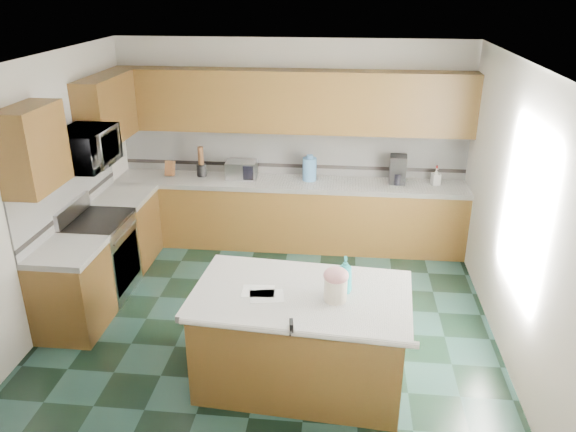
# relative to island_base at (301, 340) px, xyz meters

# --- Properties ---
(floor) EXTENTS (4.60, 4.60, 0.00)m
(floor) POSITION_rel_island_base_xyz_m (-0.39, 0.82, -0.43)
(floor) COLOR black
(floor) RESTS_ON ground
(ceiling) EXTENTS (4.60, 4.60, 0.00)m
(ceiling) POSITION_rel_island_base_xyz_m (-0.39, 0.82, 2.27)
(ceiling) COLOR white
(ceiling) RESTS_ON ground
(wall_back) EXTENTS (4.60, 0.04, 2.70)m
(wall_back) POSITION_rel_island_base_xyz_m (-0.39, 3.14, 0.92)
(wall_back) COLOR silver
(wall_back) RESTS_ON ground
(wall_front) EXTENTS (4.60, 0.04, 2.70)m
(wall_front) POSITION_rel_island_base_xyz_m (-0.39, -1.50, 0.92)
(wall_front) COLOR silver
(wall_front) RESTS_ON ground
(wall_left) EXTENTS (0.04, 4.60, 2.70)m
(wall_left) POSITION_rel_island_base_xyz_m (-2.71, 0.82, 0.92)
(wall_left) COLOR silver
(wall_left) RESTS_ON ground
(wall_right) EXTENTS (0.04, 4.60, 2.70)m
(wall_right) POSITION_rel_island_base_xyz_m (1.93, 0.82, 0.92)
(wall_right) COLOR silver
(wall_right) RESTS_ON ground
(back_base_cab) EXTENTS (4.60, 0.60, 0.86)m
(back_base_cab) POSITION_rel_island_base_xyz_m (-0.39, 2.82, 0.00)
(back_base_cab) COLOR #31200D
(back_base_cab) RESTS_ON ground
(back_countertop) EXTENTS (4.60, 0.64, 0.06)m
(back_countertop) POSITION_rel_island_base_xyz_m (-0.39, 2.82, 0.46)
(back_countertop) COLOR white
(back_countertop) RESTS_ON back_base_cab
(back_upper_cab) EXTENTS (4.60, 0.33, 0.78)m
(back_upper_cab) POSITION_rel_island_base_xyz_m (-0.39, 2.95, 1.51)
(back_upper_cab) COLOR #31200D
(back_upper_cab) RESTS_ON wall_back
(back_backsplash) EXTENTS (4.60, 0.02, 0.63)m
(back_backsplash) POSITION_rel_island_base_xyz_m (-0.39, 3.11, 0.81)
(back_backsplash) COLOR silver
(back_backsplash) RESTS_ON back_countertop
(back_accent_band) EXTENTS (4.60, 0.01, 0.05)m
(back_accent_band) POSITION_rel_island_base_xyz_m (-0.39, 3.10, 0.61)
(back_accent_band) COLOR black
(back_accent_band) RESTS_ON back_countertop
(left_base_cab_rear) EXTENTS (0.60, 0.82, 0.86)m
(left_base_cab_rear) POSITION_rel_island_base_xyz_m (-2.39, 2.11, 0.00)
(left_base_cab_rear) COLOR #31200D
(left_base_cab_rear) RESTS_ON ground
(left_counter_rear) EXTENTS (0.64, 0.82, 0.06)m
(left_counter_rear) POSITION_rel_island_base_xyz_m (-2.39, 2.11, 0.46)
(left_counter_rear) COLOR white
(left_counter_rear) RESTS_ON left_base_cab_rear
(left_base_cab_front) EXTENTS (0.60, 0.72, 0.86)m
(left_base_cab_front) POSITION_rel_island_base_xyz_m (-2.39, 0.58, 0.00)
(left_base_cab_front) COLOR #31200D
(left_base_cab_front) RESTS_ON ground
(left_counter_front) EXTENTS (0.64, 0.72, 0.06)m
(left_counter_front) POSITION_rel_island_base_xyz_m (-2.39, 0.58, 0.46)
(left_counter_front) COLOR white
(left_counter_front) RESTS_ON left_base_cab_front
(left_backsplash) EXTENTS (0.02, 2.30, 0.63)m
(left_backsplash) POSITION_rel_island_base_xyz_m (-2.68, 1.37, 0.81)
(left_backsplash) COLOR silver
(left_backsplash) RESTS_ON wall_left
(left_accent_band) EXTENTS (0.01, 2.30, 0.05)m
(left_accent_band) POSITION_rel_island_base_xyz_m (-2.67, 1.37, 0.61)
(left_accent_band) COLOR black
(left_accent_band) RESTS_ON wall_left
(left_upper_cab_rear) EXTENTS (0.33, 1.09, 0.78)m
(left_upper_cab_rear) POSITION_rel_island_base_xyz_m (-2.52, 2.24, 1.51)
(left_upper_cab_rear) COLOR #31200D
(left_upper_cab_rear) RESTS_ON wall_left
(left_upper_cab_front) EXTENTS (0.33, 0.72, 0.78)m
(left_upper_cab_front) POSITION_rel_island_base_xyz_m (-2.52, 0.58, 1.51)
(left_upper_cab_front) COLOR #31200D
(left_upper_cab_front) RESTS_ON wall_left
(range_body) EXTENTS (0.60, 0.76, 0.88)m
(range_body) POSITION_rel_island_base_xyz_m (-2.39, 1.32, 0.01)
(range_body) COLOR #B7B7BC
(range_body) RESTS_ON ground
(range_oven_door) EXTENTS (0.02, 0.68, 0.55)m
(range_oven_door) POSITION_rel_island_base_xyz_m (-2.10, 1.32, -0.03)
(range_oven_door) COLOR black
(range_oven_door) RESTS_ON range_body
(range_cooktop) EXTENTS (0.62, 0.78, 0.04)m
(range_cooktop) POSITION_rel_island_base_xyz_m (-2.39, 1.32, 0.47)
(range_cooktop) COLOR black
(range_cooktop) RESTS_ON range_body
(range_handle) EXTENTS (0.02, 0.66, 0.02)m
(range_handle) POSITION_rel_island_base_xyz_m (-2.07, 1.32, 0.35)
(range_handle) COLOR #B7B7BC
(range_handle) RESTS_ON range_body
(range_backguard) EXTENTS (0.06, 0.76, 0.18)m
(range_backguard) POSITION_rel_island_base_xyz_m (-2.65, 1.32, 0.59)
(range_backguard) COLOR #B7B7BC
(range_backguard) RESTS_ON range_body
(microwave) EXTENTS (0.50, 0.73, 0.41)m
(microwave) POSITION_rel_island_base_xyz_m (-2.39, 1.32, 1.30)
(microwave) COLOR #B7B7BC
(microwave) RESTS_ON wall_left
(island_base) EXTENTS (1.81, 1.13, 0.86)m
(island_base) POSITION_rel_island_base_xyz_m (0.00, 0.00, 0.00)
(island_base) COLOR #31200D
(island_base) RESTS_ON ground
(island_top) EXTENTS (1.92, 1.23, 0.06)m
(island_top) POSITION_rel_island_base_xyz_m (0.00, 0.00, 0.46)
(island_top) COLOR white
(island_top) RESTS_ON island_base
(island_bullnose) EXTENTS (1.84, 0.20, 0.06)m
(island_bullnose) POSITION_rel_island_base_xyz_m (0.00, -0.55, 0.46)
(island_bullnose) COLOR white
(island_bullnose) RESTS_ON island_base
(treat_jar) EXTENTS (0.23, 0.23, 0.20)m
(treat_jar) POSITION_rel_island_base_xyz_m (0.29, -0.09, 0.59)
(treat_jar) COLOR #F4E7CE
(treat_jar) RESTS_ON island_top
(treat_jar_lid) EXTENTS (0.21, 0.21, 0.13)m
(treat_jar_lid) POSITION_rel_island_base_xyz_m (0.29, -0.09, 0.72)
(treat_jar_lid) COLOR #D48B92
(treat_jar_lid) RESTS_ON treat_jar
(treat_jar_knob) EXTENTS (0.07, 0.02, 0.02)m
(treat_jar_knob) POSITION_rel_island_base_xyz_m (0.29, -0.09, 0.77)
(treat_jar_knob) COLOR tan
(treat_jar_knob) RESTS_ON treat_jar_lid
(treat_jar_knob_end_l) EXTENTS (0.04, 0.04, 0.04)m
(treat_jar_knob_end_l) POSITION_rel_island_base_xyz_m (0.25, -0.09, 0.77)
(treat_jar_knob_end_l) COLOR tan
(treat_jar_knob_end_l) RESTS_ON treat_jar_lid
(treat_jar_knob_end_r) EXTENTS (0.04, 0.04, 0.04)m
(treat_jar_knob_end_r) POSITION_rel_island_base_xyz_m (0.32, -0.09, 0.77)
(treat_jar_knob_end_r) COLOR tan
(treat_jar_knob_end_r) RESTS_ON treat_jar_lid
(soap_bottle_island) EXTENTS (0.14, 0.14, 0.33)m
(soap_bottle_island) POSITION_rel_island_base_xyz_m (0.36, 0.05, 0.65)
(soap_bottle_island) COLOR teal
(soap_bottle_island) RESTS_ON island_top
(paper_sheet_a) EXTENTS (0.32, 0.26, 0.00)m
(paper_sheet_a) POSITION_rel_island_base_xyz_m (-0.28, -0.10, 0.49)
(paper_sheet_a) COLOR white
(paper_sheet_a) RESTS_ON island_top
(paper_sheet_b) EXTENTS (0.29, 0.23, 0.00)m
(paper_sheet_b) POSITION_rel_island_base_xyz_m (-0.37, -0.02, 0.49)
(paper_sheet_b) COLOR white
(paper_sheet_b) RESTS_ON island_top
(clamp_body) EXTENTS (0.04, 0.10, 0.09)m
(clamp_body) POSITION_rel_island_base_xyz_m (-0.03, -0.53, 0.50)
(clamp_body) COLOR black
(clamp_body) RESTS_ON island_top
(clamp_handle) EXTENTS (0.02, 0.07, 0.02)m
(clamp_handle) POSITION_rel_island_base_xyz_m (-0.03, -0.59, 0.48)
(clamp_handle) COLOR black
(clamp_handle) RESTS_ON island_top
(knife_block) EXTENTS (0.13, 0.16, 0.22)m
(knife_block) POSITION_rel_island_base_xyz_m (-2.01, 2.87, 0.59)
(knife_block) COLOR #472814
(knife_block) RESTS_ON back_countertop
(utensil_crock) EXTENTS (0.13, 0.13, 0.16)m
(utensil_crock) POSITION_rel_island_base_xyz_m (-1.59, 2.90, 0.57)
(utensil_crock) COLOR black
(utensil_crock) RESTS_ON back_countertop
(utensil_bundle) EXTENTS (0.08, 0.08, 0.24)m
(utensil_bundle) POSITION_rel_island_base_xyz_m (-1.59, 2.90, 0.77)
(utensil_bundle) COLOR #472814
(utensil_bundle) RESTS_ON utensil_crock
(toaster_oven) EXTENTS (0.41, 0.28, 0.23)m
(toaster_oven) POSITION_rel_island_base_xyz_m (-1.04, 2.87, 0.61)
(toaster_oven) COLOR #B7B7BC
(toaster_oven) RESTS_ON back_countertop
(toaster_oven_door) EXTENTS (0.36, 0.01, 0.19)m
(toaster_oven_door) POSITION_rel_island_base_xyz_m (-1.04, 2.74, 0.61)
(toaster_oven_door) COLOR black
(toaster_oven_door) RESTS_ON toaster_oven
(paper_towel) EXTENTS (0.11, 0.11, 0.25)m
(paper_towel) POSITION_rel_island_base_xyz_m (-0.10, 2.92, 0.61)
(paper_towel) COLOR white
(paper_towel) RESTS_ON back_countertop
(paper_towel_base) EXTENTS (0.17, 0.17, 0.01)m
(paper_towel_base) POSITION_rel_island_base_xyz_m (-0.10, 2.92, 0.50)
(paper_towel_base) COLOR #B7B7BC
(paper_towel_base) RESTS_ON back_countertop
(water_jug) EXTENTS (0.18, 0.18, 0.30)m
(water_jug) POSITION_rel_island_base_xyz_m (-0.13, 2.88, 0.64)
(water_jug) COLOR #5894D3
(water_jug) RESTS_ON back_countertop
(water_jug_neck) EXTENTS (0.09, 0.09, 0.04)m
(water_jug_neck) POSITION_rel_island_base_xyz_m (-0.13, 2.88, 0.81)
(water_jug_neck) COLOR #5894D3
(water_jug_neck) RESTS_ON water_jug
(coffee_maker) EXTENTS (0.23, 0.25, 0.36)m
(coffee_maker) POSITION_rel_island_base_xyz_m (1.01, 2.90, 0.67)
(coffee_maker) COLOR black
(coffee_maker) RESTS_ON back_countertop
(coffee_carafe) EXTENTS (0.15, 0.15, 0.15)m
(coffee_carafe) POSITION_rel_island_base_xyz_m (1.01, 2.85, 0.56)
(coffee_carafe) COLOR black
(coffee_carafe) RESTS_ON back_countertop
(soap_bottle_back) EXTENTS (0.13, 0.13, 0.23)m
(soap_bottle_back) POSITION_rel_island_base_xyz_m (1.50, 2.87, 0.60)
(soap_bottle_back) COLOR white
(soap_bottle_back) RESTS_ON back_countertop
(soap_back_cap) EXTENTS (0.02, 0.02, 0.03)m
(soap_back_cap) POSITION_rel_island_base_xyz_m (1.50, 2.87, 0.73)
(soap_back_cap) COLOR red
(soap_back_cap) RESTS_ON soap_bottle_back
(window_light_proxy) EXTENTS (0.02, 1.40, 1.10)m
(window_light_proxy) POSITION_rel_island_base_xyz_m (1.90, 0.62, 1.07)
(window_light_proxy) COLOR white
(window_light_proxy) RESTS_ON wall_right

